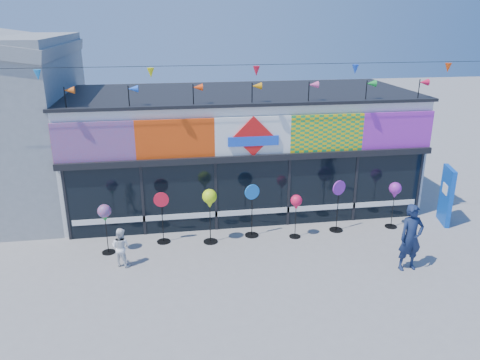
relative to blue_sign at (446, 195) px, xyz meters
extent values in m
plane|color=gray|center=(-6.44, -2.74, -0.98)|extent=(80.00, 80.00, 0.00)
cube|color=white|center=(-6.44, 3.26, 1.02)|extent=(12.00, 5.00, 4.00)
cube|color=black|center=(-6.44, 0.70, 0.17)|extent=(11.60, 0.12, 2.30)
cube|color=black|center=(-6.44, 0.66, 1.42)|extent=(12.00, 0.30, 0.20)
cube|color=white|center=(-6.44, 0.67, -0.43)|extent=(11.40, 0.10, 0.18)
cube|color=black|center=(-6.44, 3.26, 3.07)|extent=(12.20, 5.20, 0.10)
cube|color=black|center=(-12.24, 0.69, 0.17)|extent=(0.08, 0.14, 2.30)
cube|color=black|center=(-9.94, 0.69, 0.17)|extent=(0.08, 0.14, 2.30)
cube|color=black|center=(-7.64, 0.69, 0.17)|extent=(0.08, 0.14, 2.30)
cube|color=black|center=(-5.24, 0.69, 0.17)|extent=(0.08, 0.14, 2.30)
cube|color=black|center=(-2.94, 0.69, 0.17)|extent=(0.08, 0.14, 2.30)
cube|color=black|center=(-0.64, 0.69, 0.17)|extent=(0.08, 0.14, 2.30)
cube|color=red|center=(-11.24, 0.68, 2.12)|extent=(2.40, 0.08, 1.20)
cube|color=#F2430C|center=(-8.84, 0.68, 2.12)|extent=(2.40, 0.08, 1.20)
cube|color=white|center=(-6.44, 0.68, 2.12)|extent=(2.40, 0.08, 1.20)
cube|color=yellow|center=(-4.04, 0.68, 2.12)|extent=(2.40, 0.08, 1.20)
cube|color=#B029C0|center=(-1.64, 0.68, 2.12)|extent=(2.40, 0.08, 1.20)
cube|color=red|center=(-6.44, 0.62, 2.12)|extent=(1.27, 0.06, 1.27)
cube|color=blue|center=(-6.44, 0.60, 1.97)|extent=(1.60, 0.05, 0.30)
cube|color=purple|center=(-10.36, 0.74, -0.02)|extent=(0.78, 0.03, 0.78)
cube|color=red|center=(-8.79, 0.74, 0.29)|extent=(0.92, 0.03, 0.92)
cube|color=#DC4976|center=(-7.23, 0.74, 0.58)|extent=(0.78, 0.03, 0.78)
cube|color=red|center=(-5.66, 0.74, 0.04)|extent=(0.92, 0.03, 0.92)
cube|color=yellow|center=(-4.09, 0.74, 0.34)|extent=(0.78, 0.03, 0.78)
cube|color=#FF2E0D|center=(-2.53, 0.74, 0.51)|extent=(0.92, 0.03, 0.92)
cylinder|color=black|center=(-11.94, 0.91, 3.37)|extent=(0.03, 0.03, 0.70)
cone|color=#DE5814|center=(-11.80, 0.91, 3.62)|extent=(0.30, 0.22, 0.22)
cylinder|color=black|center=(-10.14, 0.91, 3.37)|extent=(0.03, 0.03, 0.70)
cone|color=blue|center=(-10.00, 0.91, 3.62)|extent=(0.30, 0.22, 0.22)
cylinder|color=black|center=(-8.24, 0.91, 3.37)|extent=(0.03, 0.03, 0.70)
cone|color=#F23E0C|center=(-8.10, 0.91, 3.62)|extent=(0.30, 0.22, 0.22)
cylinder|color=black|center=(-6.44, 0.91, 3.37)|extent=(0.03, 0.03, 0.70)
cone|color=orange|center=(-6.30, 0.91, 3.62)|extent=(0.30, 0.22, 0.22)
cylinder|color=black|center=(-4.64, 0.91, 3.37)|extent=(0.03, 0.03, 0.70)
cone|color=#DC498E|center=(-4.50, 0.91, 3.62)|extent=(0.30, 0.22, 0.22)
cylinder|color=black|center=(-2.74, 0.91, 3.37)|extent=(0.03, 0.03, 0.70)
cone|color=green|center=(-2.60, 0.91, 3.62)|extent=(0.30, 0.22, 0.22)
cylinder|color=black|center=(-0.94, 0.91, 3.37)|extent=(0.03, 0.03, 0.70)
cone|color=#E51542|center=(-0.80, 0.91, 3.62)|extent=(0.30, 0.22, 0.22)
cylinder|color=black|center=(-6.44, 0.26, 4.32)|extent=(16.00, 0.01, 0.01)
cone|color=#1988DA|center=(-12.44, 0.26, 4.14)|extent=(0.20, 0.20, 0.28)
cone|color=yellow|center=(-9.44, 0.26, 4.14)|extent=(0.20, 0.20, 0.28)
cone|color=red|center=(-6.44, 0.26, 4.14)|extent=(0.20, 0.20, 0.28)
cone|color=blue|center=(-3.44, 0.26, 4.14)|extent=(0.20, 0.20, 0.28)
cone|color=#FA460D|center=(-0.44, 0.26, 4.14)|extent=(0.20, 0.20, 0.28)
cube|color=#0B46B3|center=(0.00, 0.00, 0.00)|extent=(0.39, 0.98, 1.94)
cube|color=white|center=(-0.08, 0.00, 0.24)|extent=(0.15, 0.43, 0.34)
cylinder|color=black|center=(-10.98, -0.44, -0.96)|extent=(0.39, 0.39, 0.03)
cylinder|color=black|center=(-10.98, -0.44, -0.32)|extent=(0.02, 0.02, 1.26)
sphere|color=green|center=(-10.98, -0.44, 0.36)|extent=(0.39, 0.39, 0.39)
cone|color=green|center=(-10.98, -0.44, 0.12)|extent=(0.19, 0.19, 0.17)
cylinder|color=black|center=(-9.36, 0.00, -0.96)|extent=(0.42, 0.42, 0.03)
cylinder|color=black|center=(-9.36, 0.00, -0.27)|extent=(0.03, 0.03, 1.36)
cylinder|color=red|center=(-9.36, 0.00, 0.43)|extent=(0.46, 0.06, 0.46)
cylinder|color=black|center=(-7.93, -0.23, -0.96)|extent=(0.44, 0.44, 0.03)
cylinder|color=black|center=(-7.93, -0.23, -0.23)|extent=(0.03, 0.03, 1.43)
sphere|color=#C8F514|center=(-7.93, -0.23, 0.54)|extent=(0.44, 0.44, 0.44)
cone|color=#C8F514|center=(-7.93, -0.23, 0.27)|extent=(0.22, 0.22, 0.20)
cylinder|color=black|center=(-6.58, 0.02, -0.96)|extent=(0.44, 0.44, 0.03)
cylinder|color=black|center=(-6.58, 0.02, -0.23)|extent=(0.03, 0.03, 1.43)
cylinder|color=blue|center=(-6.58, 0.02, 0.51)|extent=(0.48, 0.17, 0.48)
cylinder|color=black|center=(-5.25, -0.29, -0.96)|extent=(0.36, 0.36, 0.03)
cylinder|color=black|center=(-5.25, -0.29, -0.36)|extent=(0.02, 0.02, 1.17)
sphere|color=#EA1644|center=(-5.25, -0.29, 0.27)|extent=(0.36, 0.36, 0.36)
cone|color=#EA1644|center=(-5.25, -0.29, 0.04)|extent=(0.18, 0.18, 0.16)
cylinder|color=black|center=(-3.79, -0.04, -0.96)|extent=(0.44, 0.44, 0.03)
cylinder|color=black|center=(-3.79, -0.04, -0.23)|extent=(0.03, 0.03, 1.43)
cylinder|color=purple|center=(-3.79, -0.04, 0.51)|extent=(0.47, 0.20, 0.48)
cylinder|color=black|center=(-1.90, -0.07, -0.96)|extent=(0.40, 0.40, 0.03)
cylinder|color=black|center=(-1.90, -0.07, -0.30)|extent=(0.02, 0.02, 1.29)
sphere|color=purple|center=(-1.90, -0.07, 0.39)|extent=(0.40, 0.40, 0.40)
cone|color=purple|center=(-1.90, -0.07, 0.14)|extent=(0.20, 0.20, 0.18)
imported|color=#152244|center=(-2.70, -2.69, -0.03)|extent=(0.72, 0.50, 1.89)
imported|color=white|center=(-10.52, -1.26, -0.41)|extent=(0.63, 0.53, 1.13)
camera|label=1|loc=(-9.08, -13.25, 5.62)|focal=35.00mm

